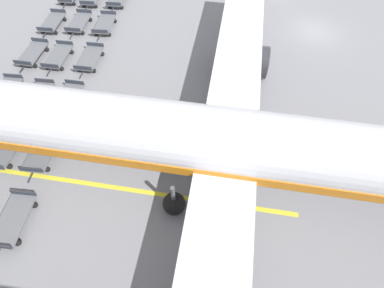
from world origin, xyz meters
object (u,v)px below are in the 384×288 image
Objects in this scene: baggage_dolly_row_near_col_c at (33,54)px; baggage_dolly_row_mid_a_col_d at (38,98)px; baggage_dolly_row_near_col_b at (53,22)px; baggage_dolly_row_mid_a_col_e at (7,149)px; airplane at (249,147)px; baggage_dolly_row_near_col_d at (5,92)px; baggage_dolly_row_mid_b_col_b at (105,24)px; baggage_dolly_row_mid_b_col_f at (13,220)px; baggage_dolly_row_mid_b_col_d at (68,99)px; baggage_dolly_row_mid_b_col_c at (90,59)px; baggage_dolly_row_mid_b_col_e at (42,152)px; baggage_dolly_row_mid_a_col_b at (79,23)px; baggage_dolly_row_mid_a_col_c at (58,57)px.

baggage_dolly_row_near_col_c is 5.50m from baggage_dolly_row_mid_a_col_d.
baggage_dolly_row_mid_a_col_e is (14.10, 2.80, 0.00)m from baggage_dolly_row_near_col_b.
airplane is 18.64m from baggage_dolly_row_near_col_d.
baggage_dolly_row_near_col_c is at bearing -43.63° from baggage_dolly_row_mid_b_col_b.
baggage_dolly_row_near_col_c is 9.83m from baggage_dolly_row_mid_a_col_e.
baggage_dolly_row_near_col_d is (9.25, 0.18, 0.00)m from baggage_dolly_row_near_col_b.
baggage_dolly_row_mid_a_col_d is at bearing 179.83° from baggage_dolly_row_mid_a_col_e.
baggage_dolly_row_near_col_c and baggage_dolly_row_mid_a_col_d have the same top height.
baggage_dolly_row_mid_a_col_d is (4.83, 2.63, 0.00)m from baggage_dolly_row_near_col_c.
baggage_dolly_row_mid_a_col_d and baggage_dolly_row_mid_a_col_e have the same top height.
baggage_dolly_row_near_col_d is 1.00× the size of baggage_dolly_row_mid_b_col_f.
baggage_dolly_row_mid_b_col_d is 9.33m from baggage_dolly_row_mid_b_col_f.
baggage_dolly_row_mid_a_col_d is 10.00m from baggage_dolly_row_mid_b_col_b.
baggage_dolly_row_mid_b_col_c and baggage_dolly_row_mid_b_col_e have the same top height.
baggage_dolly_row_near_col_c is 5.40m from baggage_dolly_row_mid_a_col_b.
baggage_dolly_row_mid_b_col_d is (9.31, 5.07, 0.00)m from baggage_dolly_row_near_col_b.
baggage_dolly_row_mid_a_col_e and baggage_dolly_row_mid_b_col_f have the same top height.
baggage_dolly_row_mid_a_col_b and baggage_dolly_row_mid_b_col_b have the same top height.
baggage_dolly_row_mid_b_col_b is 14.36m from baggage_dolly_row_mid_b_col_e.
baggage_dolly_row_mid_a_col_d is (9.45, 2.82, 0.00)m from baggage_dolly_row_near_col_b.
baggage_dolly_row_mid_a_col_b is 0.99× the size of baggage_dolly_row_mid_b_col_d.
baggage_dolly_row_mid_a_col_d is (-4.50, -15.18, -2.79)m from airplane.
baggage_dolly_row_mid_a_col_e is at bearing -25.33° from baggage_dolly_row_mid_b_col_d.
baggage_dolly_row_near_col_d is 1.00× the size of baggage_dolly_row_mid_b_col_d.
baggage_dolly_row_mid_a_col_b and baggage_dolly_row_mid_b_col_f have the same top height.
baggage_dolly_row_mid_b_col_b is at bearing -179.06° from baggage_dolly_row_mid_b_col_d.
baggage_dolly_row_mid_b_col_e is at bearing 1.71° from baggage_dolly_row_mid_b_col_d.
baggage_dolly_row_mid_b_col_b is (-0.33, 4.91, 0.00)m from baggage_dolly_row_near_col_b.
baggage_dolly_row_near_col_c and baggage_dolly_row_mid_b_col_d have the same top height.
baggage_dolly_row_mid_b_col_e is at bearing 20.37° from baggage_dolly_row_near_col_b.
baggage_dolly_row_mid_a_col_b is at bearing -164.80° from baggage_dolly_row_mid_b_col_d.
baggage_dolly_row_mid_b_col_c is at bearing 166.01° from baggage_dolly_row_mid_a_col_e.
baggage_dolly_row_mid_b_col_e is (4.58, 2.39, 0.00)m from baggage_dolly_row_mid_a_col_d.
baggage_dolly_row_mid_a_col_c is 1.00× the size of baggage_dolly_row_mid_a_col_d.
baggage_dolly_row_mid_a_col_d is (0.20, 2.64, 0.00)m from baggage_dolly_row_near_col_d.
baggage_dolly_row_mid_b_col_e is (0.08, -12.79, -2.79)m from airplane.
baggage_dolly_row_mid_b_col_b is (-4.95, 4.72, 0.00)m from baggage_dolly_row_near_col_c.
baggage_dolly_row_near_col_d is 10.80m from baggage_dolly_row_mid_b_col_f.
baggage_dolly_row_mid_b_col_e is at bearing 0.26° from baggage_dolly_row_mid_b_col_c.
baggage_dolly_row_mid_a_col_c and baggage_dolly_row_mid_b_col_b have the same top height.
baggage_dolly_row_near_col_b is 14.97m from baggage_dolly_row_mid_b_col_e.
baggage_dolly_row_mid_a_col_c is 14.27m from baggage_dolly_row_mid_b_col_f.
airplane reaches higher than baggage_dolly_row_near_col_d.
baggage_dolly_row_near_col_d is at bearing -94.33° from baggage_dolly_row_mid_a_col_d.
baggage_dolly_row_mid_a_col_b and baggage_dolly_row_mid_b_col_d have the same top height.
baggage_dolly_row_mid_a_col_c and baggage_dolly_row_mid_b_col_f have the same top height.
baggage_dolly_row_mid_b_col_e is (14.36, 0.30, 0.00)m from baggage_dolly_row_mid_b_col_b.
airplane is at bearing 75.23° from baggage_dolly_row_near_col_d.
baggage_dolly_row_mid_a_col_b is at bearing -132.48° from airplane.
baggage_dolly_row_mid_a_col_b is 14.38m from baggage_dolly_row_mid_a_col_e.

